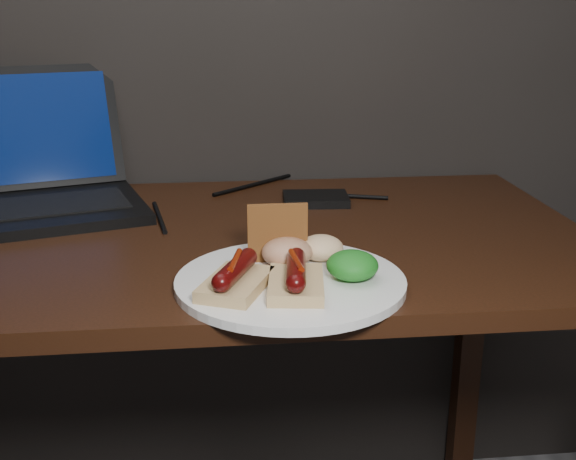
{
  "coord_description": "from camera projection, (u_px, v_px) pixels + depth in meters",
  "views": [
    {
      "loc": [
        0.08,
        0.24,
        1.12
      ],
      "look_at": [
        0.18,
        1.17,
        0.82
      ],
      "focal_mm": 45.0,
      "sensor_mm": 36.0,
      "label": 1
    }
  ],
  "objects": [
    {
      "name": "desk",
      "position": [
        169.0,
        285.0,
        1.21
      ],
      "size": [
        1.4,
        0.7,
        0.75
      ],
      "color": "#33180C",
      "rests_on": "ground"
    },
    {
      "name": "hard_drive",
      "position": [
        316.0,
        199.0,
        1.36
      ],
      "size": [
        0.13,
        0.09,
        0.02
      ],
      "primitive_type": "cube",
      "rotation": [
        0.0,
        0.0,
        -0.06
      ],
      "color": "black",
      "rests_on": "desk"
    },
    {
      "name": "crispbread",
      "position": [
        278.0,
        233.0,
        1.02
      ],
      "size": [
        0.09,
        0.01,
        0.08
      ],
      "primitive_type": "cube",
      "color": "brown",
      "rests_on": "plate"
    },
    {
      "name": "bread_sausage_left",
      "position": [
        235.0,
        278.0,
        0.92
      ],
      "size": [
        0.11,
        0.13,
        0.04
      ],
      "color": "#E2CA84",
      "rests_on": "plate"
    },
    {
      "name": "desk_cables",
      "position": [
        169.0,
        203.0,
        1.35
      ],
      "size": [
        0.88,
        0.38,
        0.01
      ],
      "color": "black",
      "rests_on": "desk"
    },
    {
      "name": "coleslaw_mound",
      "position": [
        321.0,
        248.0,
        1.03
      ],
      "size": [
        0.06,
        0.06,
        0.04
      ],
      "primitive_type": "ellipsoid",
      "color": "beige",
      "rests_on": "plate"
    },
    {
      "name": "salad_greens",
      "position": [
        352.0,
        265.0,
        0.96
      ],
      "size": [
        0.07,
        0.07,
        0.04
      ],
      "primitive_type": "ellipsoid",
      "color": "#105311",
      "rests_on": "plate"
    },
    {
      "name": "plate",
      "position": [
        290.0,
        282.0,
        0.97
      ],
      "size": [
        0.34,
        0.34,
        0.01
      ],
      "primitive_type": "cylinder",
      "rotation": [
        0.0,
        0.0,
        0.11
      ],
      "color": "white",
      "rests_on": "desk"
    },
    {
      "name": "bread_sausage_center",
      "position": [
        296.0,
        278.0,
        0.92
      ],
      "size": [
        0.08,
        0.12,
        0.04
      ],
      "color": "#E2CA84",
      "rests_on": "plate"
    },
    {
      "name": "laptop",
      "position": [
        31.0,
        180.0,
        1.32
      ],
      "size": [
        0.46,
        0.44,
        0.25
      ],
      "color": "black",
      "rests_on": "desk"
    },
    {
      "name": "salsa_mound",
      "position": [
        287.0,
        252.0,
        1.01
      ],
      "size": [
        0.07,
        0.07,
        0.04
      ],
      "primitive_type": "ellipsoid",
      "color": "maroon",
      "rests_on": "plate"
    }
  ]
}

